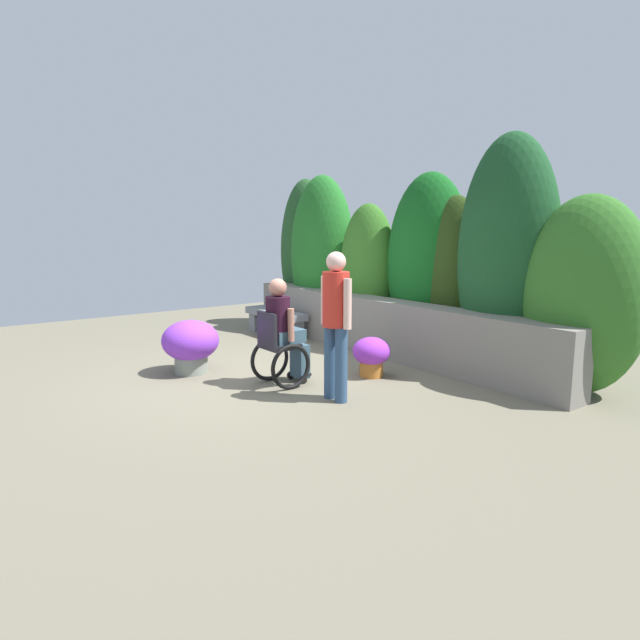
% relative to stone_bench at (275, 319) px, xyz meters
% --- Properties ---
extents(ground_plane, '(12.47, 12.47, 0.00)m').
position_rel_stone_bench_xyz_m(ground_plane, '(2.26, -1.61, -0.31)').
color(ground_plane, '#6D6754').
extents(stone_retaining_wall, '(6.26, 0.44, 0.86)m').
position_rel_stone_bench_xyz_m(stone_retaining_wall, '(2.26, 0.50, 0.12)').
color(stone_retaining_wall, slate).
rests_on(stone_retaining_wall, ground).
extents(hedge_backdrop, '(7.05, 1.27, 3.13)m').
position_rel_stone_bench_xyz_m(hedge_backdrop, '(2.28, 1.07, 1.05)').
color(hedge_backdrop, '#224D24').
rests_on(hedge_backdrop, ground).
extents(stone_bench, '(1.48, 0.40, 0.46)m').
position_rel_stone_bench_xyz_m(stone_bench, '(0.00, 0.00, 0.00)').
color(stone_bench, slate).
rests_on(stone_bench, ground).
extents(person_in_wheelchair, '(0.53, 0.66, 1.33)m').
position_rel_stone_bench_xyz_m(person_in_wheelchair, '(2.69, -1.60, 0.31)').
color(person_in_wheelchair, black).
rests_on(person_in_wheelchair, ground).
extents(person_standing_companion, '(0.49, 0.30, 1.68)m').
position_rel_stone_bench_xyz_m(person_standing_companion, '(3.57, -1.45, 0.66)').
color(person_standing_companion, '#2E4A6C').
rests_on(person_standing_companion, ground).
extents(flower_pot_purple_near, '(0.76, 0.76, 0.72)m').
position_rel_stone_bench_xyz_m(flower_pot_purple_near, '(1.49, -2.28, 0.08)').
color(flower_pot_purple_near, gray).
rests_on(flower_pot_purple_near, ground).
extents(flower_pot_terracotta_by_wall, '(0.49, 0.49, 0.52)m').
position_rel_stone_bench_xyz_m(flower_pot_terracotta_by_wall, '(3.08, -0.47, -0.02)').
color(flower_pot_terracotta_by_wall, '#B36A29').
rests_on(flower_pot_terracotta_by_wall, ground).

